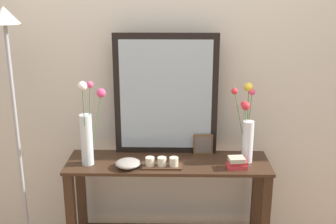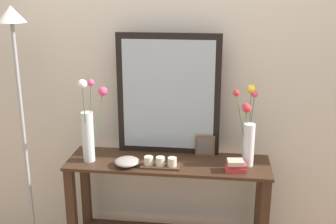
% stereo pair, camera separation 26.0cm
% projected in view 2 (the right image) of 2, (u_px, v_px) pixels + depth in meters
% --- Properties ---
extents(wall_back, '(6.40, 0.08, 2.70)m').
position_uv_depth(wall_back, '(174.00, 64.00, 2.82)').
color(wall_back, beige).
rests_on(wall_back, ground).
extents(console_table, '(1.30, 0.37, 0.77)m').
position_uv_depth(console_table, '(168.00, 204.00, 2.79)').
color(console_table, '#382316').
rests_on(console_table, ground).
extents(mirror_leaning, '(0.68, 0.03, 0.80)m').
position_uv_depth(mirror_leaning, '(168.00, 95.00, 2.73)').
color(mirror_leaning, black).
rests_on(mirror_leaning, console_table).
extents(tall_vase_left, '(0.16, 0.20, 0.56)m').
position_uv_depth(tall_vase_left, '(89.00, 128.00, 2.64)').
color(tall_vase_left, silver).
rests_on(tall_vase_left, console_table).
extents(vase_right, '(0.16, 0.16, 0.50)m').
position_uv_depth(vase_right, '(248.00, 131.00, 2.60)').
color(vase_right, silver).
rests_on(vase_right, console_table).
extents(candle_tray, '(0.24, 0.09, 0.07)m').
position_uv_depth(candle_tray, '(160.00, 163.00, 2.61)').
color(candle_tray, '#472D1C').
rests_on(candle_tray, console_table).
extents(picture_frame_small, '(0.13, 0.01, 0.14)m').
position_uv_depth(picture_frame_small, '(205.00, 146.00, 2.77)').
color(picture_frame_small, brown).
rests_on(picture_frame_small, console_table).
extents(decorative_bowl, '(0.16, 0.16, 0.05)m').
position_uv_depth(decorative_bowl, '(127.00, 162.00, 2.62)').
color(decorative_bowl, '#9E9389').
rests_on(decorative_bowl, console_table).
extents(book_stack, '(0.13, 0.10, 0.07)m').
position_uv_depth(book_stack, '(236.00, 166.00, 2.55)').
color(book_stack, '#C63338').
rests_on(book_stack, console_table).
extents(floor_lamp, '(0.24, 0.24, 1.74)m').
position_uv_depth(floor_lamp, '(20.00, 97.00, 2.68)').
color(floor_lamp, '#9E9EA3').
rests_on(floor_lamp, ground).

